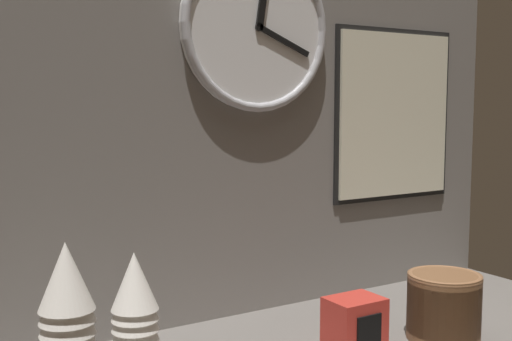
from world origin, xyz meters
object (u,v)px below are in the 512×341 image
Objects in this scene: cup_stack_center_left at (135,312)px; napkin_dispenser at (355,324)px; cup_stack_left at (68,331)px; bowl_stack_right at (444,305)px; menu_board at (395,115)px; wall_clock at (257,27)px.

napkin_dispenser is at bearing -17.79° from cup_stack_center_left.
cup_stack_left is 54.91cm from napkin_dispenser.
menu_board reaches higher than bowl_stack_right.
cup_stack_left reaches higher than cup_stack_center_left.
cup_stack_center_left is at bearing 36.77° from cup_stack_left.
menu_board is (18.04, 33.78, 37.25)cm from bowl_stack_right.
bowl_stack_right is 69.54cm from wall_clock.
cup_stack_center_left is 64.92cm from wall_clock.
bowl_stack_right is 53.43cm from menu_board.
cup_stack_left reaches higher than bowl_stack_right.
cup_stack_left is at bearing -143.23° from cup_stack_center_left.
cup_stack_left is at bearing -152.15° from wall_clock.
bowl_stack_right is 0.40× the size of wall_clock.
cup_stack_center_left is 2.05× the size of napkin_dispenser.
bowl_stack_right is at bearing -54.31° from wall_clock.
napkin_dispenser is (-18.89, 5.11, -1.86)cm from bowl_stack_right.
bowl_stack_right is 0.34× the size of menu_board.
wall_clock is at bearing 27.85° from cup_stack_left.
cup_stack_center_left reaches higher than napkin_dispenser.
wall_clock is 45.91cm from menu_board.
menu_board is at bearing 37.83° from napkin_dispenser.
wall_clock is (-23.63, 32.90, 56.53)cm from bowl_stack_right.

